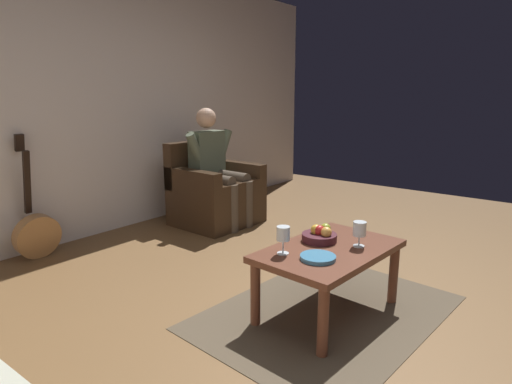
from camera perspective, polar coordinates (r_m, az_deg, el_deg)
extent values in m
plane|color=brown|center=(3.03, 12.49, -14.22)|extent=(7.47, 7.47, 0.00)
cube|color=silver|center=(4.53, -19.37, 11.37)|extent=(6.62, 0.06, 2.61)
cube|color=brown|center=(2.91, 9.24, -15.19)|extent=(1.71, 1.30, 0.01)
cube|color=#342315|center=(4.66, -5.13, -1.80)|extent=(0.82, 0.74, 0.38)
cube|color=#342315|center=(4.56, -4.65, 1.02)|extent=(0.57, 0.62, 0.10)
cube|color=#342315|center=(4.83, -2.37, 2.56)|extent=(0.14, 0.72, 0.24)
cube|color=#342315|center=(4.36, -8.34, 1.32)|extent=(0.14, 0.72, 0.24)
cube|color=#342315|center=(4.78, -7.80, 3.80)|extent=(0.80, 0.14, 0.48)
cube|color=#535D48|center=(4.64, -6.41, 4.90)|extent=(0.38, 0.19, 0.49)
sphere|color=tan|center=(4.61, -6.53, 9.57)|extent=(0.21, 0.21, 0.21)
cylinder|color=#4C4032|center=(4.60, -3.34, 1.95)|extent=(0.14, 0.46, 0.13)
cylinder|color=#4C4032|center=(4.51, -1.16, -1.58)|extent=(0.12, 0.12, 0.48)
cylinder|color=#535D48|center=(4.75, -4.12, 6.43)|extent=(0.20, 0.10, 0.29)
cylinder|color=#4C4032|center=(4.44, -5.32, 1.52)|extent=(0.14, 0.46, 0.13)
cylinder|color=#4C4032|center=(4.34, -3.10, -2.15)|extent=(0.12, 0.12, 0.48)
cylinder|color=#535D48|center=(4.44, -8.02, 5.90)|extent=(0.20, 0.10, 0.29)
cube|color=brown|center=(2.74, 9.55, -7.58)|extent=(0.97, 0.65, 0.04)
cylinder|color=brown|center=(3.06, 17.52, -10.21)|extent=(0.06, 0.06, 0.40)
cylinder|color=brown|center=(2.40, 8.75, -16.40)|extent=(0.06, 0.06, 0.40)
cylinder|color=brown|center=(3.27, 9.83, -8.28)|extent=(0.06, 0.06, 0.40)
cylinder|color=brown|center=(2.66, -0.08, -13.16)|extent=(0.06, 0.06, 0.40)
cylinder|color=#AB7543|center=(4.11, -26.66, -5.19)|extent=(0.38, 0.16, 0.39)
cylinder|color=black|center=(4.06, -26.37, -5.08)|extent=(0.11, 0.02, 0.10)
cube|color=black|center=(4.07, -27.73, 1.11)|extent=(0.05, 0.11, 0.54)
cube|color=black|center=(4.07, -28.51, 5.68)|extent=(0.07, 0.05, 0.14)
cylinder|color=silver|center=(2.79, 13.27, -6.87)|extent=(0.07, 0.07, 0.01)
cylinder|color=silver|center=(2.78, 13.30, -6.18)|extent=(0.01, 0.01, 0.07)
cylinder|color=silver|center=(2.76, 13.38, -4.68)|extent=(0.08, 0.08, 0.09)
cylinder|color=#590C19|center=(2.77, 13.36, -5.17)|extent=(0.07, 0.07, 0.04)
cylinder|color=silver|center=(2.61, 3.54, -7.99)|extent=(0.07, 0.07, 0.01)
cylinder|color=silver|center=(2.59, 3.55, -7.12)|extent=(0.01, 0.01, 0.08)
cylinder|color=silver|center=(2.57, 3.58, -5.42)|extent=(0.08, 0.08, 0.08)
cylinder|color=#590C19|center=(2.57, 3.57, -5.92)|extent=(0.07, 0.07, 0.03)
cylinder|color=#421A22|center=(2.83, 8.26, -5.90)|extent=(0.22, 0.22, 0.05)
sphere|color=#B3201E|center=(2.82, 8.29, -5.02)|extent=(0.07, 0.07, 0.07)
sphere|color=gold|center=(2.79, 9.17, -5.22)|extent=(0.07, 0.07, 0.07)
sphere|color=olive|center=(2.86, 9.06, -4.76)|extent=(0.07, 0.07, 0.07)
sphere|color=gold|center=(2.83, 7.86, -4.92)|extent=(0.07, 0.07, 0.07)
cylinder|color=teal|center=(2.54, 8.09, -8.46)|extent=(0.21, 0.21, 0.02)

